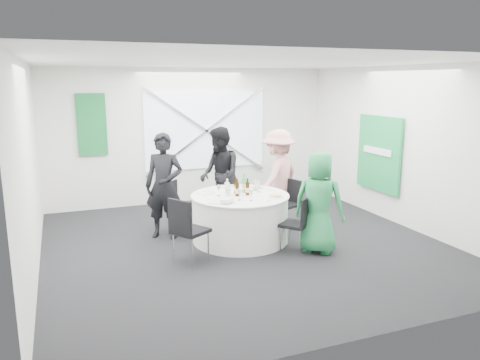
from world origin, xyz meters
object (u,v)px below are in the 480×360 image
object	(u,v)px
chair_front_right	(299,220)
person_woman_green	(319,202)
chair_back_right	(290,200)
person_man_back	(220,175)
chair_back	(227,197)
banquet_table	(240,218)
person_woman_pink	(278,176)
chair_front_left	(186,226)
clear_water_bottle	(227,190)
green_water_bottle	(245,185)
person_man_back_left	(164,186)
chair_back_left	(177,203)

from	to	relation	value
chair_front_right	person_woman_green	world-z (taller)	person_woman_green
chair_back_right	person_man_back	xyz separation A→B (m)	(-1.05, 0.72, 0.38)
chair_back	chair_back_right	bearing A→B (deg)	-25.94
banquet_table	person_man_back	world-z (taller)	person_man_back
person_woman_pink	person_woman_green	distance (m)	1.60
chair_front_left	clear_water_bottle	world-z (taller)	clear_water_bottle
chair_front_left	green_water_bottle	world-z (taller)	green_water_bottle
banquet_table	clear_water_bottle	world-z (taller)	clear_water_bottle
chair_back	chair_front_right	world-z (taller)	chair_front_right
chair_back_right	person_man_back_left	xyz separation A→B (m)	(-2.18, 0.22, 0.38)
chair_front_left	person_woman_green	xyz separation A→B (m)	(1.97, -0.23, 0.21)
chair_back_right	person_woman_pink	distance (m)	0.48
chair_front_right	chair_back_right	bearing A→B (deg)	-150.59
chair_back_left	person_woman_green	bearing A→B (deg)	-91.21
chair_front_left	chair_back_right	bearing A→B (deg)	-95.71
clear_water_bottle	person_man_back_left	bearing A→B (deg)	143.49
chair_front_left	person_woman_green	bearing A→B (deg)	-128.47
person_man_back_left	chair_front_left	bearing A→B (deg)	-59.25
green_water_bottle	chair_back_left	bearing A→B (deg)	146.30
chair_back	chair_front_left	bearing A→B (deg)	-117.52
person_man_back_left	person_woman_pink	size ratio (longest dim) A/B	1.02
chair_back_left	chair_back_right	xyz separation A→B (m)	(1.94, -0.36, -0.03)
person_man_back	clear_water_bottle	size ratio (longest dim) A/B	6.24
chair_front_left	person_woman_green	world-z (taller)	person_woman_green
chair_front_left	clear_water_bottle	size ratio (longest dim) A/B	3.43
chair_back_left	chair_front_left	size ratio (longest dim) A/B	0.92
person_woman_pink	banquet_table	bearing A→B (deg)	0.00
chair_back_right	chair_front_right	world-z (taller)	chair_front_right
person_woman_pink	chair_back_right	bearing A→B (deg)	70.99
chair_back_left	green_water_bottle	bearing A→B (deg)	-81.71
person_man_back	person_woman_pink	bearing A→B (deg)	69.04
chair_back_right	clear_water_bottle	size ratio (longest dim) A/B	2.99
person_man_back	person_woman_pink	xyz separation A→B (m)	(0.97, -0.41, -0.02)
person_man_back	chair_back	bearing A→B (deg)	53.12
chair_back_right	chair_front_right	distance (m)	1.26
person_man_back	person_woman_pink	size ratio (longest dim) A/B	1.02
chair_front_right	person_woman_pink	bearing A→B (deg)	-143.45
chair_back	person_man_back_left	world-z (taller)	person_man_back_left
chair_back_left	person_man_back_left	distance (m)	0.44
clear_water_bottle	chair_back_left	bearing A→B (deg)	128.78
chair_back	chair_front_left	distance (m)	2.08
chair_back_left	person_woman_pink	bearing A→B (deg)	-49.58
banquet_table	chair_back_right	xyz separation A→B (m)	(1.10, 0.40, 0.10)
banquet_table	person_man_back_left	distance (m)	1.33
chair_front_right	person_woman_green	bearing A→B (deg)	117.80
chair_back	person_woman_pink	world-z (taller)	person_woman_pink
chair_back	chair_back_right	size ratio (longest dim) A/B	0.99
person_man_back	green_water_bottle	bearing A→B (deg)	6.76
person_woman_green	person_man_back	bearing A→B (deg)	-22.35
person_man_back_left	banquet_table	bearing A→B (deg)	0.00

